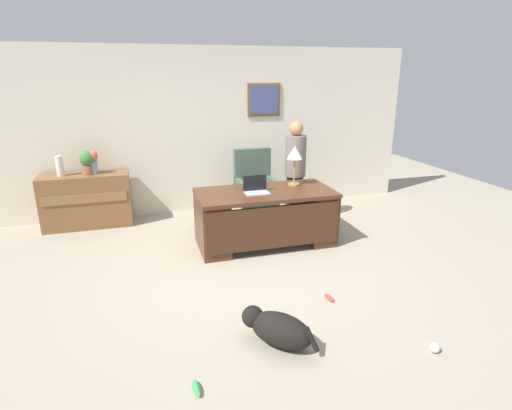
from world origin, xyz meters
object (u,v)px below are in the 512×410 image
dog_toy_ball (435,348)px  armchair (255,189)px  person_standing (295,172)px  desk (266,216)px  dog_toy_plush (329,298)px  laptop (256,189)px  dog_toy_bone (197,388)px  dog_lying (277,328)px  desk_lamp (295,155)px  vase_empty (60,166)px  potted_plant (88,161)px  credenza (87,200)px  vase_with_flowers (93,161)px

dog_toy_ball → armchair: bearing=98.4°
person_standing → dog_toy_ball: (-0.00, -3.34, -0.78)m
dog_toy_ball → desk: bearing=104.6°
dog_toy_ball → dog_toy_plush: size_ratio=0.59×
laptop → dog_toy_bone: laptop is taller
dog_lying → desk_lamp: size_ratio=1.12×
dog_toy_ball → dog_toy_bone: (-2.03, 0.12, -0.02)m
armchair → dog_toy_ball: size_ratio=12.66×
vase_empty → dog_lying: bearing=-59.0°
potted_plant → dog_toy_ball: potted_plant is taller
desk_lamp → dog_toy_bone: desk_lamp is taller
dog_toy_ball → dog_toy_plush: dog_toy_ball is taller
potted_plant → dog_lying: bearing=-63.8°
dog_lying → dog_toy_bone: size_ratio=3.42×
desk_lamp → dog_lying: bearing=-114.1°
credenza → dog_toy_bone: size_ratio=7.07×
desk → potted_plant: potted_plant is taller
vase_empty → dog_toy_plush: vase_empty is taller
vase_with_flowers → potted_plant: bearing=180.0°
armchair → dog_lying: size_ratio=1.80×
dog_toy_plush → potted_plant: bearing=129.7°
laptop → dog_toy_plush: (0.34, -1.60, -0.79)m
armchair → dog_toy_ball: (0.54, -3.69, -0.46)m
vase_empty → dog_toy_ball: (3.43, -4.10, -0.93)m
dog_toy_ball → dog_toy_bone: size_ratio=0.49×
credenza → armchair: bearing=-9.0°
desk_lamp → dog_toy_plush: 2.18m
desk → vase_with_flowers: bearing=147.4°
laptop → dog_toy_plush: laptop is taller
desk → credenza: (-2.43, 1.46, -0.00)m
vase_empty → potted_plant: 0.40m
person_standing → dog_toy_ball: bearing=-90.0°
desk → vase_empty: size_ratio=6.19×
armchair → person_standing: person_standing is taller
desk_lamp → vase_with_flowers: desk_lamp is taller
vase_empty → person_standing: bearing=-12.5°
desk_lamp → potted_plant: (-2.83, 1.24, -0.18)m
armchair → dog_toy_plush: armchair is taller
dog_lying → dog_toy_plush: size_ratio=4.19×
laptop → potted_plant: bearing=146.4°
dog_lying → desk: bearing=75.1°
vase_empty → dog_toy_plush: (2.94, -3.07, -0.95)m
dog_lying → laptop: (0.43, 2.15, 0.66)m
person_standing → potted_plant: 3.14m
armchair → laptop: size_ratio=3.54×
credenza → dog_toy_plush: (2.63, -3.06, -0.39)m
laptop → dog_toy_plush: 1.82m
person_standing → armchair: bearing=147.3°
dog_lying → dog_toy_ball: (1.26, -0.49, -0.11)m
person_standing → potted_plant: person_standing is taller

